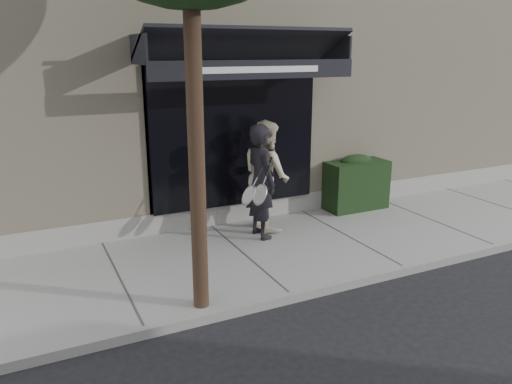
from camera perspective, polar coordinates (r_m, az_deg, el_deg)
ground at (r=9.16m, az=10.14°, el=-5.52°), size 80.00×80.00×0.00m
sidewalk at (r=9.14m, az=10.16°, el=-5.17°), size 20.00×3.00×0.12m
curb at (r=8.04m, az=16.66°, el=-8.56°), size 20.00×0.10×0.14m
building_facade at (r=12.87m, az=-2.56°, el=13.36°), size 14.30×8.04×5.64m
hedge at (r=10.54m, az=11.22°, el=1.04°), size 1.30×0.70×1.14m
pedestrian_front at (r=8.62m, az=0.56°, el=1.19°), size 0.77×0.92×2.00m
pedestrian_back at (r=9.08m, az=1.19°, el=1.96°), size 0.78×0.98×2.00m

